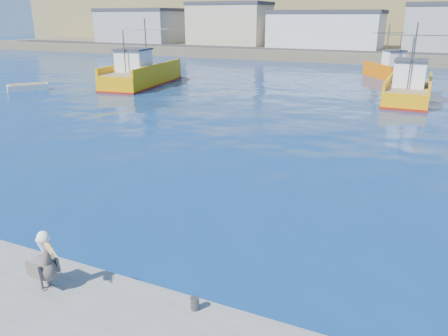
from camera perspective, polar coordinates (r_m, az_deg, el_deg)
name	(u,v)px	position (r m, az deg, el deg)	size (l,w,h in m)	color
ground	(164,237)	(14.46, -7.79, -8.90)	(260.00, 260.00, 0.00)	navy
dock_bollards	(110,278)	(11.48, -14.71, -13.71)	(36.20, 0.20, 0.30)	#4C4C4C
far_shore	(409,6)	(120.05, 22.97, 18.90)	(200.00, 81.00, 24.00)	brown
trawler_yellow_a	(141,75)	(46.51, -10.75, 11.88)	(5.65, 12.21, 6.57)	orange
trawler_yellow_b	(408,89)	(40.19, 22.94, 9.46)	(4.69, 9.90, 6.34)	orange
boat_orange	(389,69)	(54.50, 20.71, 11.95)	(6.11, 7.53, 5.94)	#D95D00
skiff_left	(28,88)	(46.48, -24.24, 9.53)	(3.15, 3.66, 0.79)	silver
pelican	(44,264)	(11.50, -22.47, -11.48)	(1.29, 0.71, 1.60)	#595451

